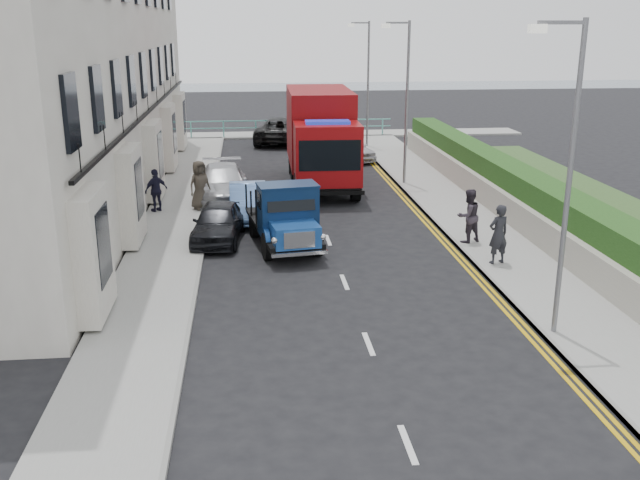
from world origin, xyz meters
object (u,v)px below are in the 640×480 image
at_px(red_lorry, 321,136).
at_px(lamp_far, 366,77).
at_px(lamp_near, 565,164).
at_px(lamp_mid, 404,94).
at_px(pedestrian_east_near, 498,234).
at_px(bedford_lorry, 287,220).
at_px(parked_car_front, 218,222).

bearing_deg(red_lorry, lamp_far, 70.82).
height_order(lamp_near, red_lorry, lamp_near).
xyz_separation_m(lamp_mid, pedestrian_east_near, (0.45, -11.16, -2.99)).
xyz_separation_m(bedford_lorry, pedestrian_east_near, (6.04, -2.20, 0.02)).
bearing_deg(pedestrian_east_near, bedford_lorry, -36.90).
bearing_deg(red_lorry, bedford_lorry, -101.06).
xyz_separation_m(bedford_lorry, red_lorry, (2.04, 9.41, 1.20)).
bearing_deg(lamp_near, lamp_far, 90.00).
relative_size(lamp_far, pedestrian_east_near, 3.96).
relative_size(lamp_far, red_lorry, 0.89).
xyz_separation_m(lamp_far, parked_car_front, (-7.78, -17.65, -3.36)).
bearing_deg(red_lorry, parked_car_front, -116.41).
distance_m(lamp_mid, parked_car_front, 11.42).
height_order(lamp_far, parked_car_front, lamp_far).
relative_size(red_lorry, pedestrian_east_near, 4.46).
height_order(lamp_near, lamp_far, same).
height_order(parked_car_front, pedestrian_east_near, pedestrian_east_near).
bearing_deg(lamp_mid, lamp_near, -90.00).
bearing_deg(bedford_lorry, lamp_far, 65.19).
distance_m(lamp_near, lamp_far, 26.00).
bearing_deg(red_lorry, lamp_mid, -6.15).
bearing_deg(lamp_near, bedford_lorry, 128.41).
height_order(lamp_near, pedestrian_east_near, lamp_near).
bearing_deg(bedford_lorry, lamp_mid, 49.66).
height_order(lamp_mid, pedestrian_east_near, lamp_mid).
xyz_separation_m(red_lorry, pedestrian_east_near, (3.99, -11.62, -1.18)).
distance_m(parked_car_front, pedestrian_east_near, 8.95).
xyz_separation_m(parked_car_front, pedestrian_east_near, (8.23, -3.51, 0.37)).
bearing_deg(lamp_near, pedestrian_east_near, 84.67).
xyz_separation_m(lamp_near, bedford_lorry, (-5.58, 7.04, -3.01)).
bearing_deg(lamp_mid, parked_car_front, -135.47).
height_order(bedford_lorry, pedestrian_east_near, bedford_lorry).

